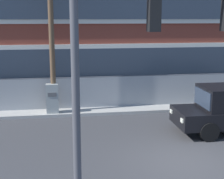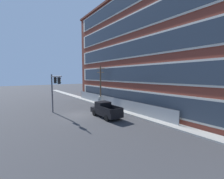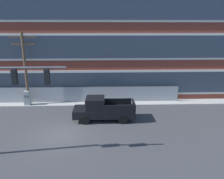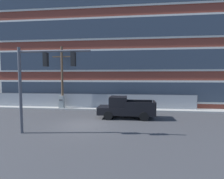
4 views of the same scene
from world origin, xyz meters
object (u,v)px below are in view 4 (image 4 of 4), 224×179
at_px(traffic_signal_mast, 40,73).
at_px(utility_pole_near_corner, 62,74).
at_px(pickup_truck_black, 125,108).
at_px(electrical_cabinet, 62,102).

height_order(traffic_signal_mast, utility_pole_near_corner, utility_pole_near_corner).
bearing_deg(utility_pole_near_corner, pickup_truck_black, -26.88).
distance_m(pickup_truck_black, utility_pole_near_corner, 9.24).
bearing_deg(utility_pole_near_corner, electrical_cabinet, -111.80).
distance_m(traffic_signal_mast, utility_pole_near_corner, 9.38).
relative_size(traffic_signal_mast, electrical_cabinet, 3.59).
xyz_separation_m(traffic_signal_mast, electrical_cabinet, (-2.23, 8.95, -3.35)).
relative_size(traffic_signal_mast, pickup_truck_black, 1.10).
bearing_deg(pickup_truck_black, utility_pole_near_corner, 153.12).
xyz_separation_m(traffic_signal_mast, pickup_truck_black, (5.54, 5.23, -3.21)).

